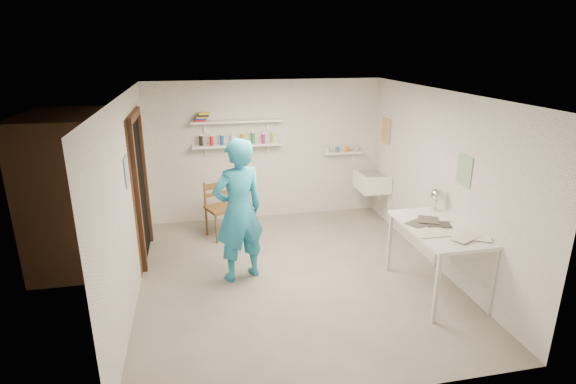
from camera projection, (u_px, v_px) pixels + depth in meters
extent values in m
cube|color=slate|center=(294.00, 276.00, 6.04)|extent=(4.00, 4.50, 0.02)
cube|color=silver|center=(295.00, 93.00, 5.28)|extent=(4.00, 4.50, 0.02)
cube|color=silver|center=(266.00, 151.00, 7.76)|extent=(4.00, 0.02, 2.40)
cube|color=silver|center=(356.00, 277.00, 3.56)|extent=(4.00, 0.02, 2.40)
cube|color=silver|center=(128.00, 201.00, 5.27)|extent=(0.02, 4.50, 2.40)
cube|color=silver|center=(440.00, 181.00, 6.05)|extent=(0.02, 4.50, 2.40)
cube|color=black|center=(140.00, 190.00, 6.32)|extent=(0.02, 0.90, 2.00)
cube|color=brown|center=(86.00, 190.00, 6.16)|extent=(1.40, 1.50, 2.10)
cube|color=brown|center=(134.00, 115.00, 5.99)|extent=(0.06, 1.05, 0.10)
cube|color=brown|center=(138.00, 202.00, 5.86)|extent=(0.06, 0.10, 2.00)
cube|color=brown|center=(145.00, 180.00, 6.78)|extent=(0.06, 0.10, 2.00)
cube|color=white|center=(238.00, 145.00, 7.50)|extent=(1.50, 0.22, 0.03)
cube|color=white|center=(237.00, 121.00, 7.37)|extent=(1.50, 0.22, 0.03)
cube|color=white|center=(342.00, 153.00, 7.96)|extent=(0.70, 0.14, 0.03)
cube|color=#334C7F|center=(127.00, 171.00, 5.21)|extent=(0.01, 0.28, 0.36)
cube|color=#995933|center=(386.00, 131.00, 7.61)|extent=(0.01, 0.34, 0.42)
cube|color=#3F724C|center=(464.00, 170.00, 5.44)|extent=(0.01, 0.30, 0.38)
cube|color=white|center=(372.00, 182.00, 7.74)|extent=(0.48, 0.60, 0.30)
imported|color=teal|center=(239.00, 211.00, 5.70)|extent=(0.80, 0.67, 1.88)
cylinder|color=beige|center=(242.00, 182.00, 5.80)|extent=(0.33, 0.16, 0.34)
cube|color=brown|center=(222.00, 208.00, 7.11)|extent=(0.58, 0.57, 0.97)
cube|color=silver|center=(437.00, 260.00, 5.52)|extent=(0.79, 1.31, 0.87)
sphere|color=silver|center=(437.00, 195.00, 5.84)|extent=(0.16, 0.16, 0.16)
cylinder|color=black|center=(200.00, 141.00, 7.35)|extent=(0.06, 0.06, 0.17)
cylinder|color=red|center=(211.00, 140.00, 7.38)|extent=(0.06, 0.06, 0.17)
cylinder|color=blue|center=(222.00, 140.00, 7.41)|extent=(0.06, 0.06, 0.17)
cylinder|color=white|center=(232.00, 139.00, 7.45)|extent=(0.06, 0.06, 0.17)
cylinder|color=orange|center=(243.00, 139.00, 7.48)|extent=(0.06, 0.06, 0.17)
cylinder|color=#268C3F|center=(253.00, 138.00, 7.52)|extent=(0.06, 0.06, 0.17)
cylinder|color=#8C268C|center=(264.00, 138.00, 7.55)|extent=(0.06, 0.06, 0.17)
cylinder|color=gold|center=(274.00, 138.00, 7.58)|extent=(0.06, 0.06, 0.17)
cube|color=red|center=(200.00, 121.00, 7.25)|extent=(0.18, 0.14, 0.03)
cube|color=#1933A5|center=(201.00, 119.00, 7.24)|extent=(0.18, 0.14, 0.03)
cube|color=orange|center=(202.00, 117.00, 7.24)|extent=(0.18, 0.14, 0.03)
cube|color=black|center=(203.00, 115.00, 7.23)|extent=(0.18, 0.14, 0.03)
cube|color=yellow|center=(204.00, 113.00, 7.23)|extent=(0.18, 0.14, 0.03)
cylinder|color=silver|center=(331.00, 150.00, 7.90)|extent=(0.07, 0.07, 0.09)
cylinder|color=#335999|center=(339.00, 150.00, 7.93)|extent=(0.07, 0.07, 0.09)
cylinder|color=orange|center=(346.00, 149.00, 7.96)|extent=(0.07, 0.07, 0.09)
cylinder|color=#999999|center=(353.00, 149.00, 7.98)|extent=(0.07, 0.07, 0.09)
cube|color=silver|center=(441.00, 227.00, 5.38)|extent=(0.30, 0.22, 0.00)
cube|color=#4C4742|center=(441.00, 226.00, 5.38)|extent=(0.30, 0.22, 0.00)
cube|color=beige|center=(441.00, 226.00, 5.38)|extent=(0.30, 0.22, 0.00)
cube|color=#383330|center=(441.00, 226.00, 5.38)|extent=(0.30, 0.22, 0.00)
cube|color=silver|center=(441.00, 225.00, 5.38)|extent=(0.30, 0.22, 0.00)
cube|color=silver|center=(441.00, 225.00, 5.37)|extent=(0.30, 0.22, 0.00)
cube|color=#4C4742|center=(441.00, 225.00, 5.37)|extent=(0.30, 0.22, 0.00)
cube|color=beige|center=(441.00, 224.00, 5.37)|extent=(0.30, 0.22, 0.00)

